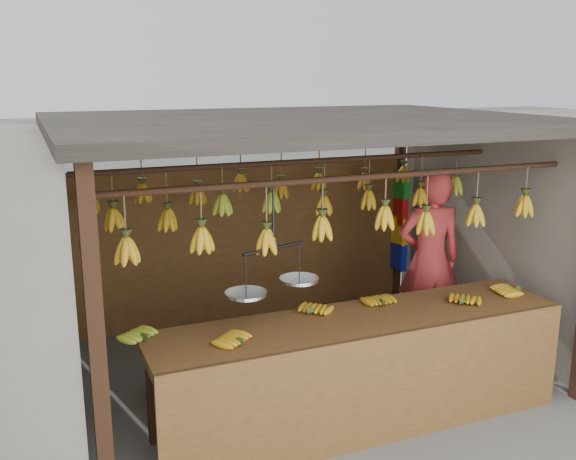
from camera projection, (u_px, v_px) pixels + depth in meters
name	position (u px, v px, depth m)	size (l,w,h in m)	color
ground	(300.00, 366.00, 6.23)	(80.00, 80.00, 0.00)	#5B5B57
stall	(287.00, 160.00, 6.06)	(4.30, 3.30, 2.40)	black
counter	(366.00, 347.00, 4.97)	(3.46, 0.77, 0.96)	brown
hanging_bananas	(300.00, 204.00, 5.86)	(3.63, 2.23, 0.40)	#B78113
balance_scale	(274.00, 282.00, 4.79)	(0.79, 0.46, 0.80)	black
vendor	(429.00, 259.00, 6.55)	(0.67, 0.44, 1.85)	#BF3333
bag_bundles	(400.00, 221.00, 7.93)	(0.08, 0.26, 1.24)	#199926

